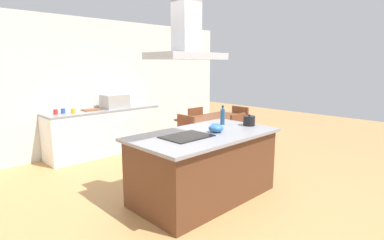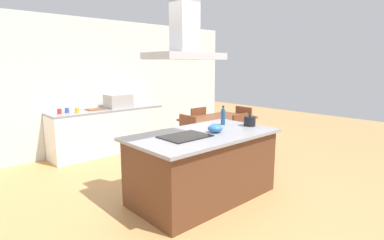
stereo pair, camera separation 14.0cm
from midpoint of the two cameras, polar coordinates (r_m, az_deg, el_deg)
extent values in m
plane|color=tan|center=(5.40, -8.58, -9.13)|extent=(16.00, 16.00, 0.00)
cube|color=silver|center=(6.63, -17.42, 6.11)|extent=(7.20, 0.10, 2.70)
cube|color=#59331E|center=(4.16, 3.02, -8.79)|extent=(1.89, 1.02, 0.86)
cube|color=gray|center=(4.03, 3.08, -2.74)|extent=(1.99, 1.12, 0.04)
cube|color=black|center=(3.81, -0.23, -3.09)|extent=(0.60, 0.44, 0.01)
cylinder|color=black|center=(4.56, 11.60, -0.20)|extent=(0.17, 0.17, 0.14)
sphere|color=black|center=(4.55, 11.64, 0.84)|extent=(0.03, 0.03, 0.03)
cone|color=black|center=(4.65, 12.38, 0.05)|extent=(0.06, 0.03, 0.04)
cylinder|color=navy|center=(4.58, 6.70, 0.53)|extent=(0.07, 0.07, 0.23)
cylinder|color=navy|center=(4.56, 6.74, 2.23)|extent=(0.03, 0.03, 0.05)
cylinder|color=black|center=(4.55, 6.74, 2.59)|extent=(0.03, 0.03, 0.01)
ellipsoid|color=#2D6BB7|center=(4.06, 5.34, -1.58)|extent=(0.20, 0.20, 0.11)
cube|color=white|center=(6.48, -14.80, -2.09)|extent=(2.30, 0.62, 0.86)
cube|color=gray|center=(6.40, -14.98, 1.85)|extent=(2.30, 0.62, 0.04)
cube|color=#B2AFAA|center=(6.50, -13.00, 3.49)|extent=(0.50, 0.38, 0.28)
cylinder|color=red|center=(6.05, -22.96, 1.52)|extent=(0.08, 0.08, 0.09)
cylinder|color=#2D56B2|center=(6.13, -21.76, 1.70)|extent=(0.08, 0.08, 0.09)
cylinder|color=gold|center=(6.06, -20.11, 1.72)|extent=(0.08, 0.08, 0.09)
cube|color=brown|center=(6.34, -17.05, 1.93)|extent=(0.34, 0.24, 0.02)
cube|color=brown|center=(6.07, 5.56, 0.27)|extent=(1.40, 0.90, 0.04)
cylinder|color=brown|center=(5.46, 4.00, -4.90)|extent=(0.06, 0.06, 0.71)
cylinder|color=brown|center=(6.39, 11.71, -2.82)|extent=(0.06, 0.06, 0.71)
cylinder|color=brown|center=(5.97, -1.15, -3.52)|extent=(0.06, 0.06, 0.71)
cylinder|color=brown|center=(6.83, 6.69, -1.80)|extent=(0.06, 0.06, 0.71)
cube|color=red|center=(5.67, 11.15, -3.72)|extent=(0.42, 0.42, 0.04)
cube|color=brown|center=(5.72, 9.71, -1.06)|extent=(0.42, 0.04, 0.44)
cylinder|color=brown|center=(5.77, 13.59, -5.88)|extent=(0.04, 0.04, 0.41)
cylinder|color=brown|center=(5.48, 11.46, -6.65)|extent=(0.04, 0.04, 0.41)
cylinder|color=brown|center=(5.97, 10.72, -5.22)|extent=(0.04, 0.04, 0.41)
cylinder|color=brown|center=(5.69, 8.52, -5.92)|extent=(0.04, 0.04, 0.41)
cube|color=red|center=(6.64, 0.71, -1.43)|extent=(0.42, 0.42, 0.04)
cube|color=brown|center=(6.46, 1.86, 0.39)|extent=(0.42, 0.04, 0.44)
cylinder|color=brown|center=(6.70, -1.48, -3.30)|extent=(0.04, 0.04, 0.41)
cylinder|color=brown|center=(6.94, 0.77, -2.82)|extent=(0.04, 0.04, 0.41)
cylinder|color=brown|center=(6.44, 0.63, -3.86)|extent=(0.04, 0.04, 0.41)
cylinder|color=brown|center=(6.69, 2.89, -3.34)|extent=(0.04, 0.04, 0.41)
cube|color=red|center=(5.44, -1.59, -4.10)|extent=(0.42, 0.42, 0.04)
cube|color=brown|center=(5.51, -0.11, -1.35)|extent=(0.04, 0.42, 0.44)
cylinder|color=brown|center=(5.26, -1.78, -7.17)|extent=(0.04, 0.04, 0.41)
cylinder|color=brown|center=(5.53, -4.23, -6.32)|extent=(0.04, 0.04, 0.41)
cylinder|color=brown|center=(5.49, 1.09, -6.41)|extent=(0.04, 0.04, 0.41)
cylinder|color=brown|center=(5.75, -1.40, -5.64)|extent=(0.04, 0.04, 0.41)
cube|color=red|center=(6.88, 11.11, -1.20)|extent=(0.42, 0.42, 0.04)
cube|color=brown|center=(6.69, 10.21, 0.59)|extent=(0.04, 0.42, 0.44)
cylinder|color=brown|center=(7.18, 10.75, -2.55)|extent=(0.04, 0.04, 0.41)
cylinder|color=brown|center=(6.98, 13.11, -3.02)|extent=(0.04, 0.04, 0.41)
cylinder|color=brown|center=(6.90, 8.95, -3.02)|extent=(0.04, 0.04, 0.41)
cylinder|color=brown|center=(6.69, 11.36, -3.53)|extent=(0.04, 0.04, 0.41)
cube|color=#ADADB2|center=(3.71, -0.24, 11.86)|extent=(0.90, 0.55, 0.08)
cube|color=#ADADB2|center=(3.74, -0.25, 17.85)|extent=(0.28, 0.24, 0.70)
camera|label=1|loc=(0.07, -89.09, 0.17)|focal=28.49mm
camera|label=2|loc=(0.07, 90.91, -0.17)|focal=28.49mm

